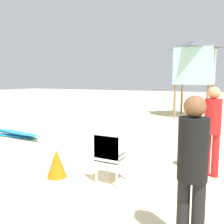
# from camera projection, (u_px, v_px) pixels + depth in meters

# --- Properties ---
(ground) EXTENTS (80.00, 80.00, 0.00)m
(ground) POSITION_uv_depth(u_px,v_px,m) (39.00, 191.00, 4.38)
(ground) COLOR beige
(stacked_plastic_chairs) EXTENTS (0.48, 0.48, 1.02)m
(stacked_plastic_chairs) POSITION_uv_depth(u_px,v_px,m) (109.00, 152.00, 4.62)
(stacked_plastic_chairs) COLOR white
(stacked_plastic_chairs) RESTS_ON ground
(surfboard_pile) EXTENTS (2.71, 0.58, 0.24)m
(surfboard_pile) POSITION_uv_depth(u_px,v_px,m) (14.00, 133.00, 8.52)
(surfboard_pile) COLOR #268CCC
(surfboard_pile) RESTS_ON ground
(lifeguard_near_left) EXTENTS (0.32, 0.32, 1.76)m
(lifeguard_near_left) POSITION_uv_depth(u_px,v_px,m) (192.00, 165.00, 2.69)
(lifeguard_near_left) COLOR black
(lifeguard_near_left) RESTS_ON ground
(lifeguard_near_center) EXTENTS (0.32, 0.32, 1.79)m
(lifeguard_near_center) POSITION_uv_depth(u_px,v_px,m) (212.00, 125.00, 4.94)
(lifeguard_near_center) COLOR red
(lifeguard_near_center) RESTS_ON ground
(lifeguard_tower) EXTENTS (1.98, 1.98, 3.94)m
(lifeguard_tower) POSITION_uv_depth(u_px,v_px,m) (195.00, 62.00, 12.83)
(lifeguard_tower) COLOR olive
(lifeguard_tower) RESTS_ON ground
(traffic_cone_near) EXTENTS (0.39, 0.39, 0.56)m
(traffic_cone_near) POSITION_uv_depth(u_px,v_px,m) (57.00, 163.00, 4.99)
(traffic_cone_near) COLOR orange
(traffic_cone_near) RESTS_ON ground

